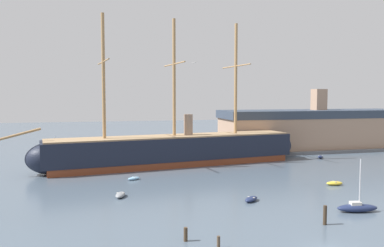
{
  "coord_description": "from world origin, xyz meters",
  "views": [
    {
      "loc": [
        -21.31,
        -30.88,
        14.68
      ],
      "look_at": [
        -4.51,
        36.41,
        9.78
      ],
      "focal_mm": 36.0,
      "sensor_mm": 36.0,
      "label": 1
    }
  ],
  "objects": [
    {
      "name": "sailboat_far_left",
      "position": [
        -30.14,
        56.83,
        0.51
      ],
      "size": [
        1.53,
        4.72,
        6.09
      ],
      "color": "#7FB2D6",
      "rests_on": "ground"
    },
    {
      "name": "mooring_piling_right_pair",
      "position": [
        -12.71,
        6.25,
        0.71
      ],
      "size": [
        0.4,
        0.4,
        1.41
      ],
      "primitive_type": "cylinder",
      "color": "#423323",
      "rests_on": "ground"
    },
    {
      "name": "seagull_in_flight",
      "position": [
        -6.33,
        27.75,
        19.98
      ],
      "size": [
        0.58,
        1.27,
        0.14
      ],
      "color": "silver"
    },
    {
      "name": "dinghy_far_right",
      "position": [
        30.36,
        49.78,
        0.31
      ],
      "size": [
        2.29,
        2.77,
        0.61
      ],
      "color": "#1E284C",
      "rests_on": "ground"
    },
    {
      "name": "sailboat_foreground_right",
      "position": [
        10.73,
        10.62,
        0.57
      ],
      "size": [
        5.43,
        2.47,
        6.81
      ],
      "color": "#1E284C",
      "rests_on": "ground"
    },
    {
      "name": "mooring_piling_nearest",
      "position": [
        3.9,
        7.25,
        1.12
      ],
      "size": [
        0.41,
        0.41,
        2.24
      ],
      "primitive_type": "cylinder",
      "color": "#382B1E",
      "rests_on": "ground"
    },
    {
      "name": "dinghy_alongside_bow",
      "position": [
        -15.08,
        36.41,
        0.27
      ],
      "size": [
        2.51,
        1.88,
        0.54
      ],
      "color": "#7FB2D6",
      "rests_on": "ground"
    },
    {
      "name": "tall_ship",
      "position": [
        -5.28,
        48.91,
        3.36
      ],
      "size": [
        63.99,
        16.77,
        30.86
      ],
      "color": "brown",
      "rests_on": "ground"
    },
    {
      "name": "dinghy_mid_left",
      "position": [
        -18.09,
        25.2,
        0.34
      ],
      "size": [
        2.05,
        3.13,
        0.68
      ],
      "color": "gray",
      "rests_on": "ground"
    },
    {
      "name": "dinghy_near_centre",
      "position": [
        -0.44,
        18.45,
        0.34
      ],
      "size": [
        2.96,
        2.76,
        0.67
      ],
      "color": "#1E284C",
      "rests_on": "ground"
    },
    {
      "name": "dockside_warehouse_right",
      "position": [
        36.62,
        62.86,
        5.47
      ],
      "size": [
        56.18,
        16.28,
        16.67
      ],
      "color": "#565659",
      "rests_on": "ground"
    },
    {
      "name": "mooring_piling_midwater",
      "position": [
        -10.02,
        3.72,
        0.6
      ],
      "size": [
        0.32,
        0.32,
        1.2
      ],
      "primitive_type": "cylinder",
      "color": "#4C3D2D",
      "rests_on": "ground"
    },
    {
      "name": "dinghy_mid_right",
      "position": [
        16.8,
        24.29,
        0.33
      ],
      "size": [
        2.89,
        1.51,
        0.66
      ],
      "color": "gold",
      "rests_on": "ground"
    }
  ]
}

